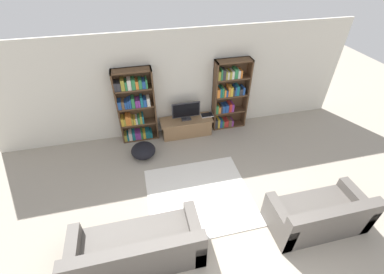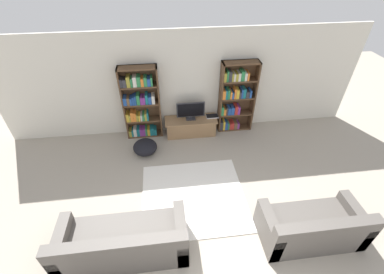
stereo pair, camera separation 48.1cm
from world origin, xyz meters
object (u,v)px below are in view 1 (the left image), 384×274
(beanbag_ottoman, at_px, (143,151))
(bookshelf_right, at_px, (228,96))
(television, at_px, (186,111))
(laptop, at_px, (207,115))
(bookshelf_left, at_px, (135,107))
(couch_right_sofa, at_px, (318,215))
(tv_stand, at_px, (186,126))
(couch_left_sectional, at_px, (138,249))

(beanbag_ottoman, bearing_deg, bookshelf_right, 18.01)
(television, distance_m, laptop, 0.62)
(bookshelf_left, xyz_separation_m, beanbag_ottoman, (0.04, -0.75, -0.75))
(couch_right_sofa, relative_size, beanbag_ottoman, 2.95)
(tv_stand, height_order, beanbag_ottoman, tv_stand)
(tv_stand, bearing_deg, bookshelf_right, 6.40)
(bookshelf_left, distance_m, bookshelf_right, 2.36)
(television, bearing_deg, beanbag_ottoman, -151.61)
(television, relative_size, laptop, 2.24)
(couch_right_sofa, bearing_deg, tv_stand, 117.49)
(television, distance_m, couch_right_sofa, 3.65)
(couch_left_sectional, relative_size, couch_right_sofa, 1.22)
(bookshelf_right, bearing_deg, bookshelf_left, -179.96)
(tv_stand, xyz_separation_m, television, (-0.00, 0.01, 0.48))
(bookshelf_right, distance_m, beanbag_ottoman, 2.55)
(bookshelf_left, relative_size, laptop, 5.91)
(bookshelf_right, bearing_deg, laptop, -172.81)
(bookshelf_right, relative_size, beanbag_ottoman, 3.29)
(bookshelf_left, bearing_deg, couch_left_sectional, -94.33)
(couch_right_sofa, bearing_deg, television, 117.41)
(couch_left_sectional, xyz_separation_m, beanbag_ottoman, (0.29, 2.46, -0.10))
(bookshelf_right, height_order, couch_left_sectional, bookshelf_right)
(tv_stand, xyz_separation_m, beanbag_ottoman, (-1.18, -0.62, -0.06))
(bookshelf_right, height_order, laptop, bookshelf_right)
(bookshelf_left, xyz_separation_m, bookshelf_right, (2.36, 0.00, 0.01))
(couch_right_sofa, bearing_deg, beanbag_ottoman, 137.77)
(bookshelf_right, xyz_separation_m, couch_left_sectional, (-2.60, -3.22, -0.65))
(bookshelf_right, bearing_deg, couch_right_sofa, -80.96)
(tv_stand, bearing_deg, couch_right_sofa, -62.51)
(bookshelf_left, relative_size, television, 2.64)
(tv_stand, height_order, couch_left_sectional, couch_left_sectional)
(laptop, height_order, couch_right_sofa, couch_right_sofa)
(bookshelf_left, relative_size, bookshelf_right, 1.00)
(television, relative_size, couch_right_sofa, 0.42)
(couch_left_sectional, bearing_deg, bookshelf_right, 51.06)
(laptop, relative_size, couch_left_sectional, 0.15)
(bookshelf_left, bearing_deg, tv_stand, -5.91)
(laptop, distance_m, couch_left_sectional, 3.75)
(tv_stand, bearing_deg, bookshelf_left, 174.09)
(couch_left_sectional, bearing_deg, couch_right_sofa, -2.15)
(bookshelf_right, height_order, television, bookshelf_right)
(beanbag_ottoman, bearing_deg, laptop, 21.34)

